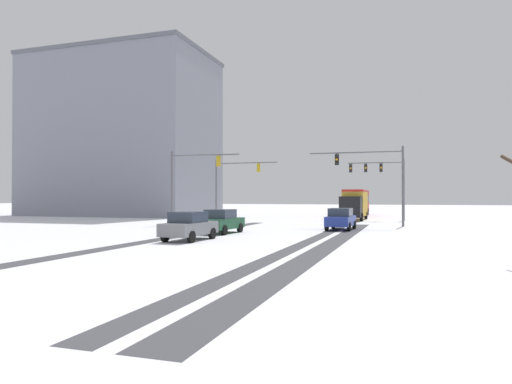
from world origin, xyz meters
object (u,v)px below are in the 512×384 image
Objects in this scene: traffic_signal_far_left at (233,178)px; box_truck_delivery at (354,205)px; bus_oncoming at (356,201)px; traffic_signal_near_right at (375,171)px; office_building_far_left_block at (123,136)px; car_blue_lead at (341,219)px; car_grey_third at (189,226)px; car_dark_green_second at (221,221)px; traffic_signal_far_right at (381,175)px; traffic_signal_near_left at (190,174)px.

traffic_signal_far_left is 0.94× the size of box_truck_delivery.
box_truck_delivery is (0.90, -11.25, -0.36)m from bus_oncoming.
traffic_signal_near_right is 0.31× the size of office_building_far_left_block.
car_blue_lead is 13.17m from car_grey_third.
bus_oncoming is (5.62, 32.59, 1.18)m from car_dark_green_second.
office_building_far_left_block is at bearing -167.37° from bus_oncoming.
traffic_signal_far_right is 0.88× the size of box_truck_delivery.
traffic_signal_far_left is 17.89m from car_blue_lead.
traffic_signal_far_left is 19.05m from bus_oncoming.
traffic_signal_far_right is (15.43, 13.74, 0.34)m from traffic_signal_near_left.
traffic_signal_far_left is 1.08× the size of traffic_signal_near_left.
office_building_far_left_block reaches higher than car_blue_lead.
bus_oncoming is at bearing 64.70° from traffic_signal_near_left.
car_grey_third is (-6.97, -11.17, 0.00)m from car_blue_lead.
box_truck_delivery is at bearing 92.43° from car_blue_lead.
traffic_signal_near_right is 17.82m from car_grey_third.
car_grey_third is at bearing -50.52° from office_building_far_left_block.
car_grey_third is 38.22m from bus_oncoming.
car_grey_third is (-9.10, -26.70, -3.97)m from traffic_signal_far_right.
office_building_far_left_block is (-34.70, 16.12, 6.34)m from traffic_signal_near_right.
box_truck_delivery is (-2.78, -0.13, -3.15)m from traffic_signal_far_right.
traffic_signal_near_right is 38.78m from office_building_far_left_block.
traffic_signal_near_right is 0.68× the size of bus_oncoming.
bus_oncoming is at bearing 108.32° from traffic_signal_far_right.
office_building_far_left_block is (-25.24, 25.67, 10.04)m from car_dark_green_second.
car_grey_third is at bearing -75.07° from traffic_signal_far_left.
traffic_signal_near_left is 10.51m from car_dark_green_second.
traffic_signal_far_right is 16.16m from car_blue_lead.
box_truck_delivery reaches higher than car_dark_green_second.
office_building_far_left_block is at bearing 157.39° from traffic_signal_far_left.
traffic_signal_near_right is (0.15, -11.92, -0.27)m from traffic_signal_far_right.
box_truck_delivery is 33.36m from office_building_far_left_block.
car_grey_third is 0.17× the size of office_building_far_left_block.
car_blue_lead is at bearing -97.80° from traffic_signal_far_right.
traffic_signal_near_left is 0.87× the size of traffic_signal_near_right.
traffic_signal_far_right is at bearing 90.70° from traffic_signal_near_right.
traffic_signal_near_left is at bearing 116.04° from car_grey_third.
traffic_signal_near_right is at bearing -76.07° from box_truck_delivery.
bus_oncoming is at bearing 12.63° from office_building_far_left_block.
traffic_signal_near_left reaches higher than car_dark_green_second.
car_blue_lead is 0.17× the size of office_building_far_left_block.
traffic_signal_near_left is at bearing -132.92° from box_truck_delivery.
bus_oncoming is (-1.56, 26.64, 1.18)m from car_blue_lead.
car_dark_green_second is 0.38× the size of bus_oncoming.
traffic_signal_near_left is at bearing -43.18° from office_building_far_left_block.
bus_oncoming is 11.29m from box_truck_delivery.
car_grey_third is at bearing -98.15° from bus_oncoming.
box_truck_delivery is at bearing 47.08° from traffic_signal_near_left.
traffic_signal_near_left is 20.67m from traffic_signal_far_right.
car_dark_green_second is (-7.18, -5.95, 0.00)m from car_blue_lead.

